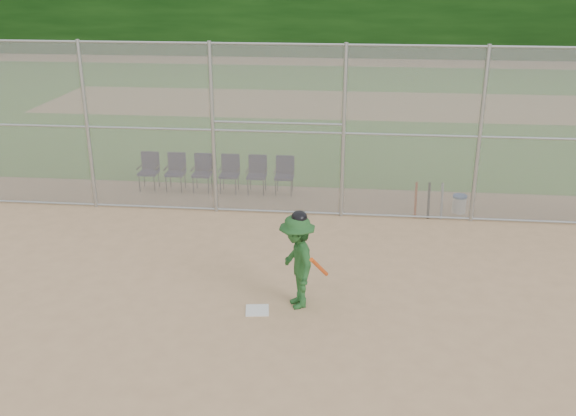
# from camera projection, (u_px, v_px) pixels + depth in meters

# --- Properties ---
(ground) EXTENTS (100.00, 100.00, 0.00)m
(ground) POSITION_uv_depth(u_px,v_px,m) (272.00, 323.00, 10.61)
(ground) COLOR tan
(ground) RESTS_ON ground
(grass_strip) EXTENTS (100.00, 100.00, 0.00)m
(grass_strip) POSITION_uv_depth(u_px,v_px,m) (326.00, 104.00, 27.34)
(grass_strip) COLOR #336B20
(grass_strip) RESTS_ON ground
(dirt_patch_far) EXTENTS (24.00, 24.00, 0.00)m
(dirt_patch_far) POSITION_uv_depth(u_px,v_px,m) (326.00, 104.00, 27.34)
(dirt_patch_far) COLOR tan
(dirt_patch_far) RESTS_ON ground
(backstop_fence) EXTENTS (16.09, 0.09, 4.00)m
(backstop_fence) POSITION_uv_depth(u_px,v_px,m) (299.00, 129.00, 14.52)
(backstop_fence) COLOR gray
(backstop_fence) RESTS_ON ground
(home_plate) EXTENTS (0.45, 0.45, 0.02)m
(home_plate) POSITION_uv_depth(u_px,v_px,m) (257.00, 310.00, 10.99)
(home_plate) COLOR silver
(home_plate) RESTS_ON ground
(batter_at_plate) EXTENTS (1.03, 1.35, 1.76)m
(batter_at_plate) POSITION_uv_depth(u_px,v_px,m) (297.00, 261.00, 10.87)
(batter_at_plate) COLOR #205022
(batter_at_plate) RESTS_ON ground
(water_cooler) EXTENTS (0.34, 0.34, 0.43)m
(water_cooler) POSITION_uv_depth(u_px,v_px,m) (459.00, 204.00, 15.29)
(water_cooler) COLOR white
(water_cooler) RESTS_ON ground
(spare_bats) EXTENTS (0.66, 0.26, 0.85)m
(spare_bats) POSITION_uv_depth(u_px,v_px,m) (429.00, 200.00, 14.92)
(spare_bats) COLOR #D84C14
(spare_bats) RESTS_ON ground
(chair_0) EXTENTS (0.54, 0.52, 0.96)m
(chair_0) POSITION_uv_depth(u_px,v_px,m) (148.00, 172.00, 16.80)
(chair_0) COLOR black
(chair_0) RESTS_ON ground
(chair_1) EXTENTS (0.54, 0.52, 0.96)m
(chair_1) POSITION_uv_depth(u_px,v_px,m) (175.00, 173.00, 16.73)
(chair_1) COLOR black
(chair_1) RESTS_ON ground
(chair_2) EXTENTS (0.54, 0.52, 0.96)m
(chair_2) POSITION_uv_depth(u_px,v_px,m) (202.00, 173.00, 16.66)
(chair_2) COLOR black
(chair_2) RESTS_ON ground
(chair_3) EXTENTS (0.54, 0.52, 0.96)m
(chair_3) POSITION_uv_depth(u_px,v_px,m) (229.00, 174.00, 16.59)
(chair_3) COLOR black
(chair_3) RESTS_ON ground
(chair_4) EXTENTS (0.54, 0.52, 0.96)m
(chair_4) POSITION_uv_depth(u_px,v_px,m) (257.00, 175.00, 16.52)
(chair_4) COLOR black
(chair_4) RESTS_ON ground
(chair_5) EXTENTS (0.54, 0.52, 0.96)m
(chair_5) POSITION_uv_depth(u_px,v_px,m) (284.00, 176.00, 16.45)
(chair_5) COLOR black
(chair_5) RESTS_ON ground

